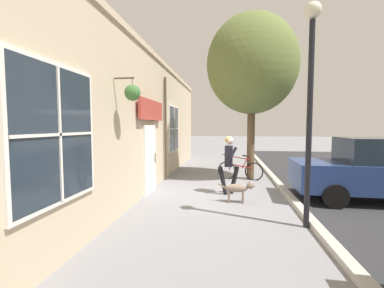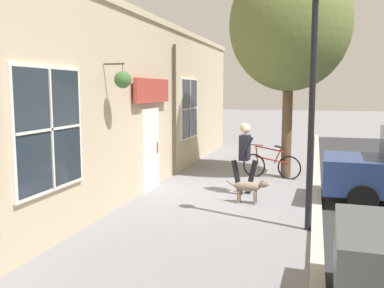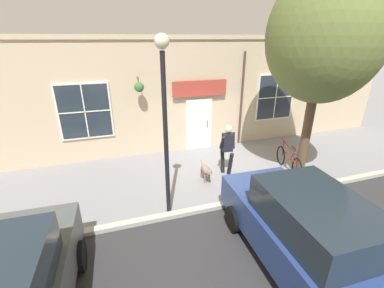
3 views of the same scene
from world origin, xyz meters
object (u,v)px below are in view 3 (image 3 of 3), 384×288
at_px(pedestrian_walking, 227,145).
at_px(street_lamp, 164,106).
at_px(street_tree_by_curb, 325,39).
at_px(dog_on_leash, 206,170).
at_px(parked_car_mid_block, 307,232).
at_px(leaning_bicycle, 289,160).

distance_m(pedestrian_walking, street_lamp, 3.42).
bearing_deg(street_lamp, street_tree_by_curb, 98.32).
relative_size(dog_on_leash, street_lamp, 0.23).
height_order(dog_on_leash, street_tree_by_curb, street_tree_by_curb).
bearing_deg(street_lamp, parked_car_mid_block, 41.22).
height_order(leaning_bicycle, street_lamp, street_lamp).
xyz_separation_m(street_tree_by_curb, parked_car_mid_block, (3.20, -2.61, -3.45)).
bearing_deg(street_tree_by_curb, dog_on_leash, -100.58).
bearing_deg(pedestrian_walking, dog_on_leash, -72.92).
height_order(pedestrian_walking, dog_on_leash, pedestrian_walking).
bearing_deg(street_lamp, leaning_bicycle, 103.81).
bearing_deg(parked_car_mid_block, street_tree_by_curb, 140.78).
xyz_separation_m(dog_on_leash, street_tree_by_curb, (0.61, 3.25, 3.95)).
xyz_separation_m(parked_car_mid_block, street_lamp, (-2.50, -2.19, 2.07)).
height_order(street_tree_by_curb, parked_car_mid_block, street_tree_by_curb).
bearing_deg(parked_car_mid_block, leaning_bicycle, 146.53).
bearing_deg(pedestrian_walking, street_lamp, -56.73).
relative_size(pedestrian_walking, street_lamp, 0.40).
bearing_deg(pedestrian_walking, parked_car_mid_block, -2.85).
xyz_separation_m(pedestrian_walking, parked_car_mid_block, (4.07, -0.20, -0.19)).
height_order(leaning_bicycle, parked_car_mid_block, parked_car_mid_block).
height_order(pedestrian_walking, leaning_bicycle, pedestrian_walking).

